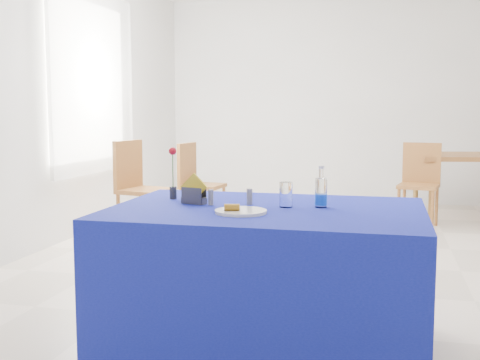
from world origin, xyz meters
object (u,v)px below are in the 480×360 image
Objects in this scene: water_bottle at (321,194)px; oak_table at (477,161)px; chair_win_a at (137,182)px; blue_table at (266,279)px; chair_bg_left at (420,178)px; plate at (241,212)px; chair_win_b at (196,179)px.

oak_table is (1.36, 4.28, -0.15)m from water_bottle.
chair_win_a is (-2.04, 2.36, -0.27)m from water_bottle.
blue_table is at bearing -110.45° from oak_table.
blue_table is at bearing -162.92° from water_bottle.
water_bottle reaches higher than oak_table.
chair_bg_left is at bearing 75.54° from blue_table.
plate is 0.26× the size of chair_win_a.
chair_win_b is (-2.36, -0.62, 0.00)m from chair_bg_left.
chair_win_b reaches higher than oak_table.
chair_win_a is 0.79m from chair_win_b.
blue_table is at bearing 64.65° from plate.
chair_bg_left is at bearing 79.25° from water_bottle.
water_bottle is at bearing -107.58° from oak_table.
chair_win_b is (0.38, 0.69, -0.03)m from chair_win_a.
chair_win_b is at bearing 111.36° from plate.
water_bottle is 0.22× the size of chair_win_a.
chair_bg_left is 3.03m from chair_win_a.
oak_table is 1.74× the size of chair_win_b.
chair_win_a is (-1.77, 2.44, 0.18)m from blue_table.
oak_table is (1.72, 4.55, -0.09)m from plate.
plate is at bearing -110.66° from oak_table.
plate is 3.57m from chair_win_b.
water_bottle is 3.74m from chair_bg_left.
oak_table is (1.63, 4.36, 0.30)m from blue_table.
water_bottle reaches higher than chair_win_b.
chair_win_b is at bearing -16.13° from chair_win_a.
chair_bg_left reaches higher than blue_table.
chair_win_a reaches higher than plate.
chair_win_a is at bearing 158.47° from chair_win_b.
plate is 0.16× the size of blue_table.
blue_table is at bearing -93.38° from chair_bg_left.
chair_win_a is (-3.39, -1.92, -0.12)m from oak_table.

